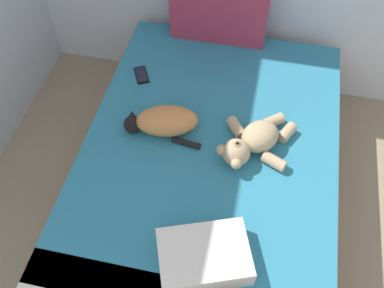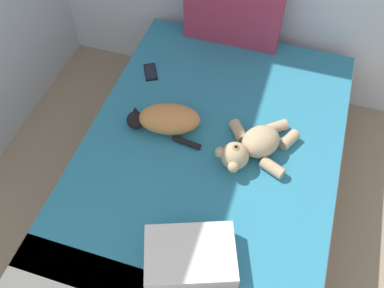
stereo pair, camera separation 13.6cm
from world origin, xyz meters
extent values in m
cube|color=brown|center=(1.42, 2.64, 0.14)|extent=(1.43, 2.10, 0.28)
cube|color=white|center=(1.42, 2.64, 0.38)|extent=(1.39, 2.03, 0.21)
cube|color=teal|center=(1.42, 2.70, 0.49)|extent=(1.37, 1.89, 0.02)
cube|color=#A5334C|center=(1.30, 3.59, 0.77)|extent=(0.62, 0.14, 0.54)
ellipsoid|color=#D18447|center=(1.17, 2.74, 0.58)|extent=(0.38, 0.26, 0.15)
sphere|color=black|center=(0.98, 2.70, 0.55)|extent=(0.10, 0.10, 0.10)
cone|color=black|center=(0.99, 2.67, 0.61)|extent=(0.04, 0.04, 0.04)
cone|color=black|center=(0.98, 2.72, 0.61)|extent=(0.04, 0.04, 0.04)
cylinder|color=black|center=(1.29, 2.66, 0.52)|extent=(0.16, 0.05, 0.03)
ellipsoid|color=black|center=(1.07, 2.76, 0.53)|extent=(0.11, 0.08, 0.04)
ellipsoid|color=tan|center=(1.68, 2.74, 0.58)|extent=(0.27, 0.28, 0.15)
sphere|color=tan|center=(1.57, 2.61, 0.58)|extent=(0.15, 0.15, 0.15)
sphere|color=#9E7F58|center=(1.57, 2.61, 0.63)|extent=(0.06, 0.06, 0.06)
sphere|color=black|center=(1.57, 2.61, 0.65)|extent=(0.02, 0.02, 0.02)
sphere|color=tan|center=(1.58, 2.53, 0.59)|extent=(0.06, 0.06, 0.06)
sphere|color=tan|center=(1.50, 2.60, 0.59)|extent=(0.06, 0.06, 0.06)
cylinder|color=tan|center=(1.77, 2.62, 0.54)|extent=(0.14, 0.11, 0.06)
cylinder|color=tan|center=(1.82, 2.83, 0.54)|extent=(0.11, 0.13, 0.06)
cylinder|color=tan|center=(1.55, 2.81, 0.54)|extent=(0.13, 0.14, 0.06)
cylinder|color=tan|center=(1.74, 2.90, 0.54)|extent=(0.13, 0.12, 0.06)
cube|color=black|center=(0.91, 3.13, 0.51)|extent=(0.13, 0.16, 0.01)
cube|color=black|center=(0.91, 3.13, 0.51)|extent=(0.11, 0.14, 0.00)
cube|color=white|center=(1.52, 2.02, 0.56)|extent=(0.47, 0.40, 0.11)
camera|label=1|loc=(1.63, 1.24, 2.41)|focal=41.21mm
camera|label=2|loc=(1.76, 1.28, 2.41)|focal=41.21mm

